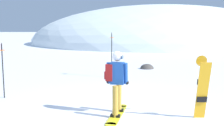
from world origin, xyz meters
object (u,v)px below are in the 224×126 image
at_px(snowboarder_main, 116,81).
at_px(rock_dark, 147,69).
at_px(piste_marker_near, 3,66).
at_px(spare_snowboard, 202,88).
at_px(piste_marker_far, 112,52).

distance_m(snowboarder_main, rock_dark, 8.24).
bearing_deg(piste_marker_near, rock_dark, 46.18).
height_order(spare_snowboard, piste_marker_near, piste_marker_near).
bearing_deg(piste_marker_far, snowboarder_main, -90.71).
bearing_deg(rock_dark, piste_marker_near, -133.82).
xyz_separation_m(snowboarder_main, spare_snowboard, (2.15, -0.43, -0.09)).
distance_m(piste_marker_far, rock_dark, 3.54).
xyz_separation_m(piste_marker_near, piste_marker_far, (3.71, 3.50, 0.15)).
xyz_separation_m(spare_snowboard, piste_marker_far, (-2.08, 5.76, 0.38)).
height_order(snowboarder_main, piste_marker_near, piste_marker_near).
bearing_deg(piste_marker_far, rock_dark, 50.51).
relative_size(spare_snowboard, rock_dark, 2.07).
bearing_deg(piste_marker_far, spare_snowboard, -70.14).
height_order(piste_marker_near, rock_dark, piste_marker_near).
bearing_deg(snowboarder_main, piste_marker_far, 89.29).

